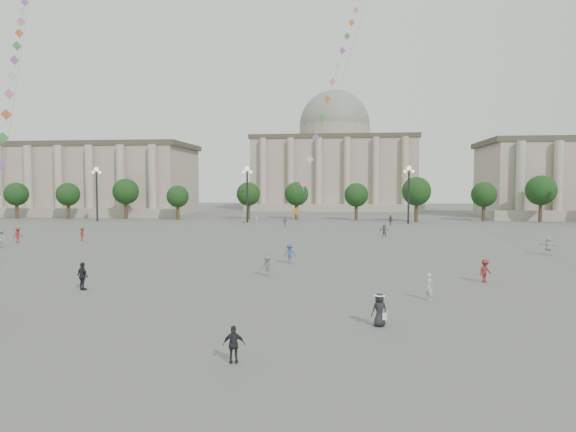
# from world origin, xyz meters

# --- Properties ---
(ground) EXTENTS (360.00, 360.00, 0.00)m
(ground) POSITION_xyz_m (0.00, 0.00, 0.00)
(ground) COLOR #5A5854
(ground) RESTS_ON ground
(hall_west) EXTENTS (84.00, 26.22, 17.20)m
(hall_west) POSITION_xyz_m (-75.00, 93.89, 8.43)
(hall_west) COLOR gray
(hall_west) RESTS_ON ground
(hall_central) EXTENTS (48.30, 34.30, 35.50)m
(hall_central) POSITION_xyz_m (0.00, 129.22, 14.23)
(hall_central) COLOR gray
(hall_central) RESTS_ON ground
(tree_row) EXTENTS (137.12, 5.12, 8.00)m
(tree_row) POSITION_xyz_m (0.00, 78.00, 5.39)
(tree_row) COLOR #3B2E1D
(tree_row) RESTS_ON ground
(lamp_post_far_west) EXTENTS (2.00, 0.90, 10.65)m
(lamp_post_far_west) POSITION_xyz_m (-45.00, 70.00, 7.35)
(lamp_post_far_west) COLOR #262628
(lamp_post_far_west) RESTS_ON ground
(lamp_post_mid_west) EXTENTS (2.00, 0.90, 10.65)m
(lamp_post_mid_west) POSITION_xyz_m (-15.00, 70.00, 7.35)
(lamp_post_mid_west) COLOR #262628
(lamp_post_mid_west) RESTS_ON ground
(lamp_post_mid_east) EXTENTS (2.00, 0.90, 10.65)m
(lamp_post_mid_east) POSITION_xyz_m (15.00, 70.00, 7.35)
(lamp_post_mid_east) COLOR #262628
(lamp_post_mid_east) RESTS_ON ground
(person_crowd_0) EXTENTS (1.11, 0.98, 1.80)m
(person_crowd_0) POSITION_xyz_m (11.52, 66.73, 0.90)
(person_crowd_0) COLOR #383F7E
(person_crowd_0) RESTS_ON ground
(person_crowd_1) EXTENTS (1.13, 1.17, 1.90)m
(person_crowd_1) POSITION_xyz_m (-35.21, 28.27, 0.95)
(person_crowd_1) COLOR #B1B2AD
(person_crowd_1) RESTS_ON ground
(person_crowd_2) EXTENTS (1.06, 1.40, 1.92)m
(person_crowd_2) POSITION_xyz_m (-36.35, 32.73, 0.96)
(person_crowd_2) COLOR maroon
(person_crowd_2) RESTS_ON ground
(person_crowd_4) EXTENTS (1.17, 1.73, 1.79)m
(person_crowd_4) POSITION_xyz_m (-14.49, 63.40, 0.89)
(person_crowd_4) COLOR silver
(person_crowd_4) RESTS_ON ground
(person_crowd_6) EXTENTS (1.17, 0.87, 1.62)m
(person_crowd_6) POSITION_xyz_m (-2.41, 13.32, 0.81)
(person_crowd_6) COLOR slate
(person_crowd_6) RESTS_ON ground
(person_crowd_7) EXTENTS (1.87, 1.01, 1.92)m
(person_crowd_7) POSITION_xyz_m (24.02, 28.57, 0.96)
(person_crowd_7) COLOR silver
(person_crowd_7) RESTS_ON ground
(person_crowd_8) EXTENTS (1.27, 1.16, 1.71)m
(person_crowd_8) POSITION_xyz_m (13.72, 12.61, 0.85)
(person_crowd_8) COLOR maroon
(person_crowd_8) RESTS_ON ground
(person_crowd_10) EXTENTS (0.39, 0.57, 1.51)m
(person_crowd_10) POSITION_xyz_m (-12.80, 67.34, 0.75)
(person_crowd_10) COLOR beige
(person_crowd_10) RESTS_ON ground
(person_crowd_12) EXTENTS (1.59, 0.87, 1.64)m
(person_crowd_12) POSITION_xyz_m (8.91, 45.88, 0.82)
(person_crowd_12) COLOR slate
(person_crowd_12) RESTS_ON ground
(person_crowd_13) EXTENTS (0.66, 0.73, 1.67)m
(person_crowd_13) POSITION_xyz_m (8.75, 6.27, 0.83)
(person_crowd_13) COLOR silver
(person_crowd_13) RESTS_ON ground
(person_crowd_16) EXTENTS (0.95, 0.62, 1.51)m
(person_crowd_16) POSITION_xyz_m (-6.82, 61.49, 0.75)
(person_crowd_16) COLOR slate
(person_crowd_16) RESTS_ON ground
(person_crowd_17) EXTENTS (0.76, 1.18, 1.74)m
(person_crowd_17) POSITION_xyz_m (-29.71, 35.90, 0.87)
(person_crowd_17) COLOR maroon
(person_crowd_17) RESTS_ON ground
(tourist_1) EXTENTS (1.19, 0.97, 1.90)m
(tourist_1) POSITION_xyz_m (-13.97, 6.73, 0.95)
(tourist_1) COLOR black
(tourist_1) RESTS_ON ground
(tourist_4) EXTENTS (0.94, 0.51, 1.52)m
(tourist_4) POSITION_xyz_m (-0.74, -6.11, 0.76)
(tourist_4) COLOR #232228
(tourist_4) RESTS_ON ground
(kite_flyer_1) EXTENTS (1.25, 0.83, 1.79)m
(kite_flyer_1) POSITION_xyz_m (-1.41, 20.08, 0.90)
(kite_flyer_1) COLOR #395181
(kite_flyer_1) RESTS_ON ground
(hat_person) EXTENTS (0.97, 0.83, 1.69)m
(hat_person) POSITION_xyz_m (5.33, -0.04, 0.88)
(hat_person) COLOR black
(hat_person) RESTS_ON ground
(kite_train_west) EXTENTS (24.96, 44.87, 67.18)m
(kite_train_west) POSITION_xyz_m (-28.22, 23.04, 24.52)
(kite_train_west) COLOR #3F3F3F
(kite_train_west) RESTS_ON ground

